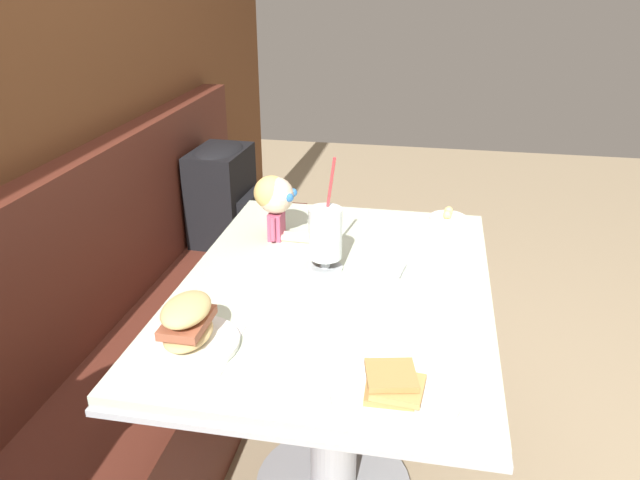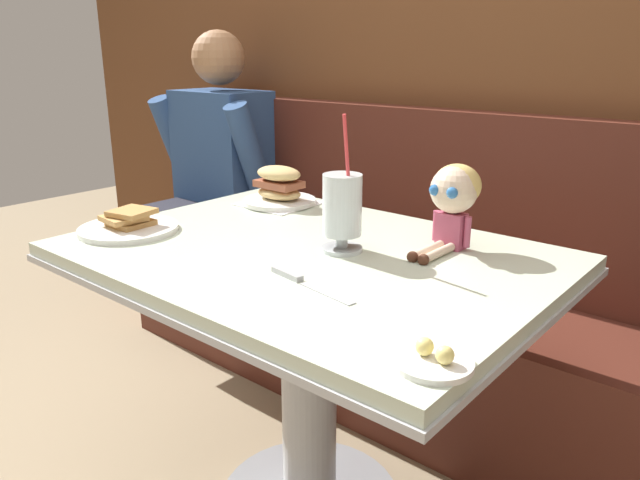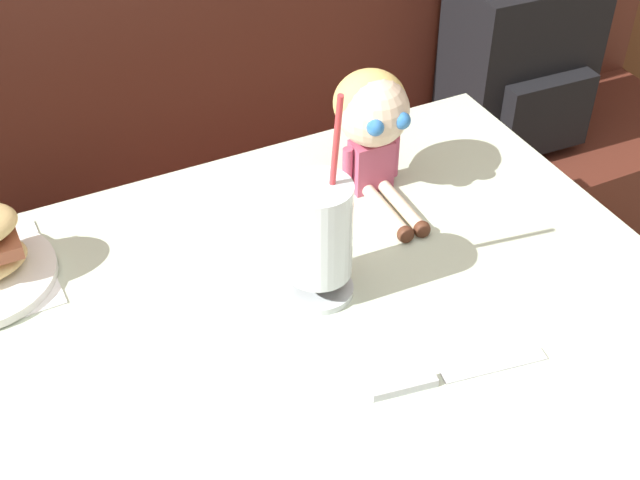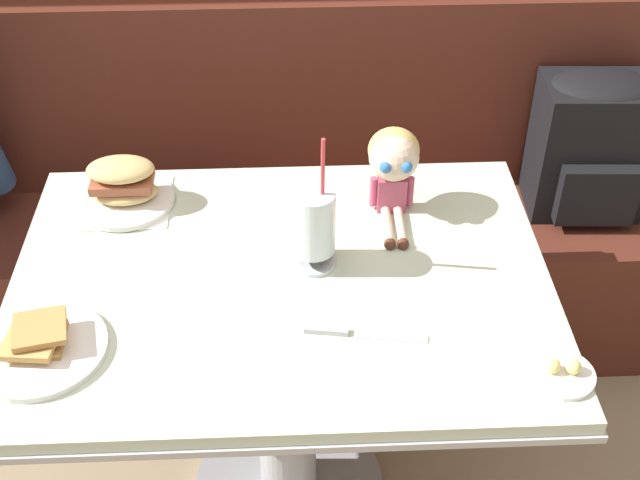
{
  "view_description": "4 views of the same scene",
  "coord_description": "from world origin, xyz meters",
  "px_view_note": "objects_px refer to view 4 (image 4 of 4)",
  "views": [
    {
      "loc": [
        -1.42,
        -0.05,
        1.51
      ],
      "look_at": [
        0.04,
        0.23,
        0.84
      ],
      "focal_mm": 34.7,
      "sensor_mm": 36.0,
      "label": 1
    },
    {
      "loc": [
        0.88,
        -0.82,
        1.19
      ],
      "look_at": [
        0.06,
        0.15,
        0.78
      ],
      "focal_mm": 33.76,
      "sensor_mm": 36.0,
      "label": 2
    },
    {
      "loc": [
        -0.31,
        -0.55,
        1.55
      ],
      "look_at": [
        0.06,
        0.2,
        0.85
      ],
      "focal_mm": 48.14,
      "sensor_mm": 36.0,
      "label": 3
    },
    {
      "loc": [
        0.02,
        -1.11,
        1.88
      ],
      "look_at": [
        0.08,
        0.22,
        0.8
      ],
      "focal_mm": 47.16,
      "sensor_mm": 36.0,
      "label": 4
    }
  ],
  "objects_px": {
    "seated_doll": "(394,161)",
    "sandwich_plate": "(123,187)",
    "butter_saucer": "(562,373)",
    "milkshake_glass": "(313,225)",
    "butter_knife": "(344,332)",
    "toast_plate": "(39,346)",
    "backpack": "(592,142)"
  },
  "relations": [
    {
      "from": "sandwich_plate",
      "to": "butter_knife",
      "type": "xyz_separation_m",
      "value": [
        0.47,
        -0.43,
        -0.04
      ]
    },
    {
      "from": "milkshake_glass",
      "to": "backpack",
      "type": "distance_m",
      "value": 0.97
    },
    {
      "from": "milkshake_glass",
      "to": "butter_saucer",
      "type": "height_order",
      "value": "milkshake_glass"
    },
    {
      "from": "milkshake_glass",
      "to": "seated_doll",
      "type": "distance_m",
      "value": 0.26
    },
    {
      "from": "seated_doll",
      "to": "sandwich_plate",
      "type": "bearing_deg",
      "value": 175.8
    },
    {
      "from": "backpack",
      "to": "butter_saucer",
      "type": "bearing_deg",
      "value": -110.9
    },
    {
      "from": "butter_saucer",
      "to": "seated_doll",
      "type": "relative_size",
      "value": 0.55
    },
    {
      "from": "butter_knife",
      "to": "backpack",
      "type": "bearing_deg",
      "value": 46.8
    },
    {
      "from": "milkshake_glass",
      "to": "butter_saucer",
      "type": "bearing_deg",
      "value": -37.46
    },
    {
      "from": "sandwich_plate",
      "to": "butter_saucer",
      "type": "height_order",
      "value": "sandwich_plate"
    },
    {
      "from": "toast_plate",
      "to": "seated_doll",
      "type": "bearing_deg",
      "value": 30.64
    },
    {
      "from": "toast_plate",
      "to": "backpack",
      "type": "height_order",
      "value": "backpack"
    },
    {
      "from": "butter_saucer",
      "to": "milkshake_glass",
      "type": "bearing_deg",
      "value": 142.54
    },
    {
      "from": "sandwich_plate",
      "to": "butter_saucer",
      "type": "bearing_deg",
      "value": -33.29
    },
    {
      "from": "butter_saucer",
      "to": "butter_knife",
      "type": "relative_size",
      "value": 0.51
    },
    {
      "from": "sandwich_plate",
      "to": "butter_saucer",
      "type": "distance_m",
      "value": 1.02
    },
    {
      "from": "sandwich_plate",
      "to": "backpack",
      "type": "xyz_separation_m",
      "value": [
        1.19,
        0.34,
        -0.13
      ]
    },
    {
      "from": "seated_doll",
      "to": "milkshake_glass",
      "type": "bearing_deg",
      "value": -134.61
    },
    {
      "from": "toast_plate",
      "to": "milkshake_glass",
      "type": "distance_m",
      "value": 0.57
    },
    {
      "from": "toast_plate",
      "to": "butter_saucer",
      "type": "bearing_deg",
      "value": -6.14
    },
    {
      "from": "seated_doll",
      "to": "backpack",
      "type": "distance_m",
      "value": 0.73
    },
    {
      "from": "milkshake_glass",
      "to": "seated_doll",
      "type": "xyz_separation_m",
      "value": [
        0.18,
        0.18,
        0.03
      ]
    },
    {
      "from": "milkshake_glass",
      "to": "backpack",
      "type": "relative_size",
      "value": 0.78
    },
    {
      "from": "sandwich_plate",
      "to": "backpack",
      "type": "distance_m",
      "value": 1.24
    },
    {
      "from": "backpack",
      "to": "sandwich_plate",
      "type": "bearing_deg",
      "value": -164.28
    },
    {
      "from": "milkshake_glass",
      "to": "butter_knife",
      "type": "xyz_separation_m",
      "value": [
        0.05,
        -0.21,
        -0.1
      ]
    },
    {
      "from": "milkshake_glass",
      "to": "seated_doll",
      "type": "height_order",
      "value": "milkshake_glass"
    },
    {
      "from": "butter_saucer",
      "to": "butter_knife",
      "type": "distance_m",
      "value": 0.4
    },
    {
      "from": "toast_plate",
      "to": "butter_saucer",
      "type": "distance_m",
      "value": 0.95
    },
    {
      "from": "seated_doll",
      "to": "toast_plate",
      "type": "bearing_deg",
      "value": -149.36
    },
    {
      "from": "butter_knife",
      "to": "seated_doll",
      "type": "xyz_separation_m",
      "value": [
        0.13,
        0.39,
        0.12
      ]
    },
    {
      "from": "sandwich_plate",
      "to": "butter_knife",
      "type": "distance_m",
      "value": 0.64
    }
  ]
}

